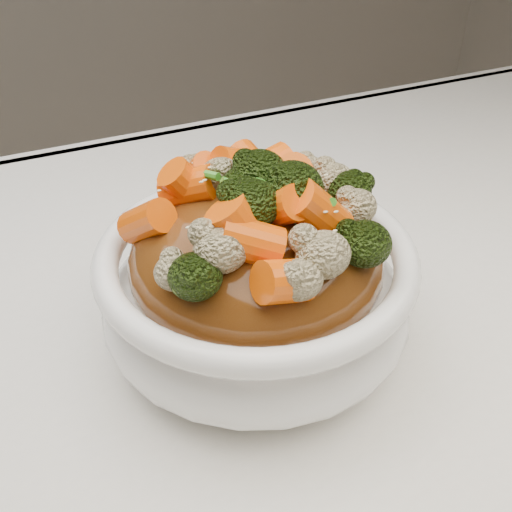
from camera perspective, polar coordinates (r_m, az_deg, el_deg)
name	(u,v)px	position (r m, az deg, el deg)	size (l,w,h in m)	color
tablecloth	(283,396)	(0.42, 2.55, -13.16)	(1.20, 0.80, 0.04)	white
bowl	(256,293)	(0.40, 0.00, -3.56)	(0.20, 0.20, 0.08)	white
sauce_base	(256,260)	(0.38, 0.00, -0.34)	(0.16, 0.16, 0.09)	#592E0F
carrots	(256,178)	(0.35, 0.00, 7.43)	(0.16, 0.16, 0.05)	#F95C08
broccoli	(256,180)	(0.35, 0.00, 7.29)	(0.16, 0.16, 0.04)	black
cauliflower	(256,182)	(0.35, 0.00, 7.02)	(0.16, 0.16, 0.03)	tan
scallions	(256,177)	(0.35, 0.00, 7.56)	(0.12, 0.12, 0.02)	#3A8C20
sesame_seeds	(256,177)	(0.35, 0.00, 7.56)	(0.15, 0.15, 0.01)	beige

